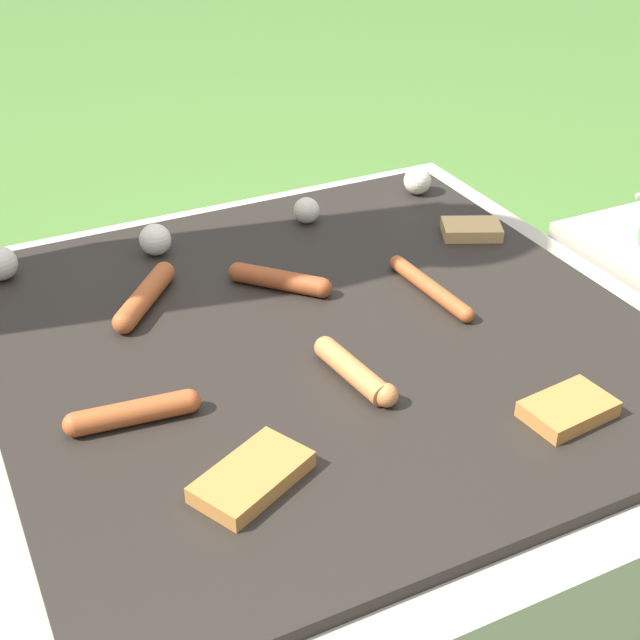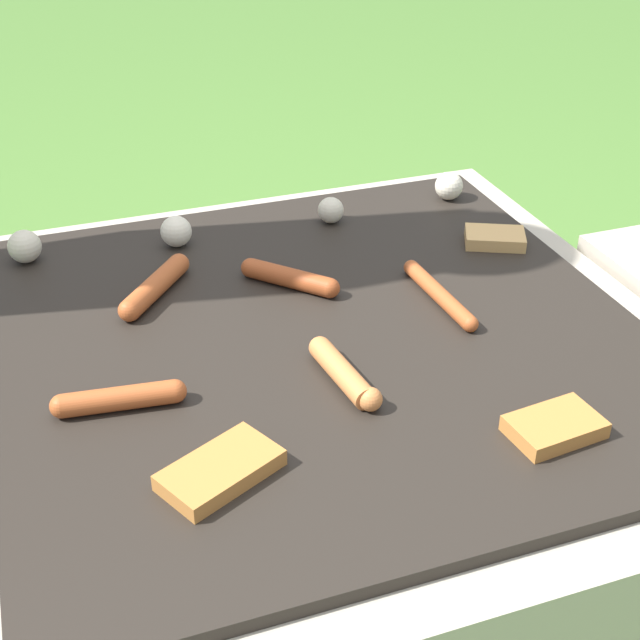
% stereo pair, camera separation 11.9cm
% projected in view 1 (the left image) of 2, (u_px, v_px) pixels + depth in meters
% --- Properties ---
extents(ground_plane, '(14.00, 14.00, 0.00)m').
position_uv_depth(ground_plane, '(320.00, 538.00, 1.41)').
color(ground_plane, '#47702D').
extents(grill, '(0.97, 0.97, 0.39)m').
position_uv_depth(grill, '(320.00, 444.00, 1.31)').
color(grill, '#A89E8C').
rests_on(grill, ground_plane).
extents(sausage_front_center, '(0.12, 0.14, 0.03)m').
position_uv_depth(sausage_front_center, '(145.00, 296.00, 1.25)').
color(sausage_front_center, '#A34C23').
rests_on(sausage_front_center, grill).
extents(sausage_mid_left, '(0.03, 0.19, 0.02)m').
position_uv_depth(sausage_mid_left, '(430.00, 287.00, 1.28)').
color(sausage_mid_left, '#A34C23').
rests_on(sausage_mid_left, grill).
extents(sausage_mid_right, '(0.16, 0.04, 0.03)m').
position_uv_depth(sausage_mid_right, '(133.00, 413.00, 1.03)').
color(sausage_mid_right, '#A34C23').
rests_on(sausage_mid_right, grill).
extents(sausage_back_right, '(0.04, 0.15, 0.03)m').
position_uv_depth(sausage_back_right, '(353.00, 371.00, 1.10)').
color(sausage_back_right, '#C6753D').
rests_on(sausage_back_right, grill).
extents(sausage_front_left, '(0.12, 0.13, 0.03)m').
position_uv_depth(sausage_front_left, '(279.00, 280.00, 1.30)').
color(sausage_front_left, '#93421E').
rests_on(sausage_front_left, grill).
extents(bread_slice_center, '(0.15, 0.12, 0.02)m').
position_uv_depth(bread_slice_center, '(252.00, 477.00, 0.94)').
color(bread_slice_center, '#B27033').
rests_on(bread_slice_center, grill).
extents(bread_slice_right, '(0.11, 0.10, 0.02)m').
position_uv_depth(bread_slice_right, '(471.00, 229.00, 1.45)').
color(bread_slice_right, tan).
rests_on(bread_slice_right, grill).
extents(bread_slice_left, '(0.11, 0.08, 0.02)m').
position_uv_depth(bread_slice_left, '(568.00, 409.00, 1.04)').
color(bread_slice_left, '#B27033').
rests_on(bread_slice_left, grill).
extents(mushroom_row, '(0.77, 0.07, 0.05)m').
position_uv_depth(mushroom_row, '(217.00, 223.00, 1.43)').
color(mushroom_row, beige).
rests_on(mushroom_row, grill).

